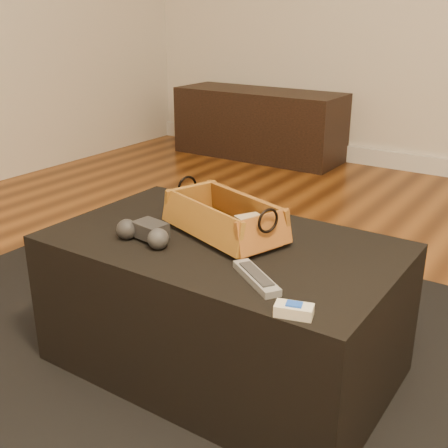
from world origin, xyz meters
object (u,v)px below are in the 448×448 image
Objects in this scene: silver_remote at (256,277)px; tv_remote at (216,226)px; cream_gadget at (294,310)px; media_cabinet at (259,124)px; game_controller at (145,232)px; wicker_basket at (224,220)px; ottoman at (222,304)px.

tv_remote is at bearing 141.87° from silver_remote.
media_cabinet is at bearing 121.83° from cream_gadget.
tv_remote is at bearing 51.90° from game_controller.
wicker_basket reaches higher than game_controller.
ottoman is 0.26m from wicker_basket.
silver_remote reaches higher than ottoman.
wicker_basket reaches higher than silver_remote.
game_controller is (-0.17, -0.13, 0.24)m from ottoman.
media_cabinet is 2.73m from ottoman.
media_cabinet is 2.78m from game_controller.
ottoman is at bearing -63.91° from wicker_basket.
game_controller reaches higher than tv_remote.
cream_gadget is at bearing -13.89° from game_controller.
ottoman is 5.43× the size of game_controller.
media_cabinet is 2.99m from silver_remote.
silver_remote is (1.51, -2.58, 0.19)m from media_cabinet.
media_cabinet reaches higher than cream_gadget.
wicker_basket is at bearing 141.61° from cream_gadget.
silver_remote is at bearing -59.67° from media_cabinet.
ottoman is at bearing 144.00° from cream_gadget.
cream_gadget is (1.66, -2.67, 0.20)m from media_cabinet.
game_controller is (-0.13, -0.17, 0.01)m from tv_remote.
wicker_basket is 0.23m from game_controller.
media_cabinet reaches higher than silver_remote.
tv_remote is 2.22× the size of cream_gadget.
game_controller is (1.12, -2.54, 0.21)m from media_cabinet.
tv_remote is at bearing 143.88° from cream_gadget.
tv_remote is (-0.04, 0.03, 0.23)m from ottoman.
tv_remote is 1.10× the size of game_controller.
media_cabinet reaches higher than game_controller.
media_cabinet is at bearing 130.69° from tv_remote.
media_cabinet is at bearing 113.81° from game_controller.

